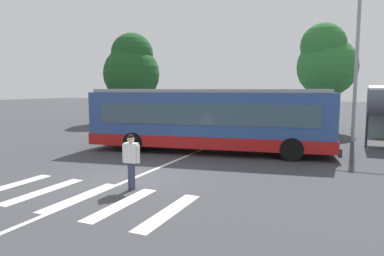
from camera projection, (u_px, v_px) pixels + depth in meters
ground_plane at (134, 178)px, 11.91m from camera, size 160.00×160.00×0.00m
city_transit_bus at (209, 120)px, 16.69m from camera, size 11.89×4.50×3.06m
pedestrian_crossing_street at (131, 159)px, 10.48m from camera, size 0.58×0.30×1.72m
parked_car_silver at (196, 120)px, 25.22m from camera, size 1.89×4.51×1.35m
parked_car_teal at (229, 122)px, 24.02m from camera, size 1.95×4.54×1.35m
parked_car_champagne at (269, 123)px, 23.26m from camera, size 1.88×4.50×1.35m
parked_car_blue at (313, 125)px, 22.02m from camera, size 2.10×4.61×1.35m
twin_arm_street_lamp at (358, 41)px, 19.45m from camera, size 3.86×0.32×9.48m
background_tree_left at (132, 68)px, 31.10m from camera, size 5.04×5.04×8.03m
background_tree_right at (326, 61)px, 24.80m from camera, size 4.26×4.26×7.72m
crosswalk_painted_stripes at (81, 197)px, 9.85m from camera, size 6.16×2.91×0.01m
lane_center_line at (162, 166)px, 13.74m from camera, size 0.16×24.00×0.01m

